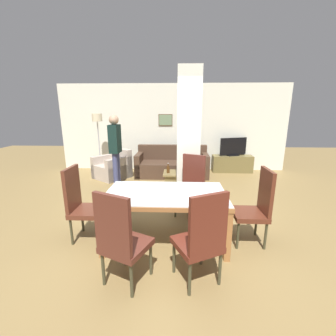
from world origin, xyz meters
TOP-DOWN VIEW (x-y plane):
  - ground_plane at (0.00, 0.00)m, footprint 18.00×18.00m
  - back_wall at (-0.00, 4.24)m, footprint 7.20×0.09m
  - divider_pillar at (0.38, 1.49)m, footprint 0.46×0.38m
  - dining_table at (0.00, 0.00)m, footprint 1.73×1.01m
  - dining_chair_near_left at (-0.43, -0.93)m, footprint 0.61×0.61m
  - dining_chair_near_right at (0.43, -0.88)m, footprint 0.62×0.62m
  - dining_chair_far_right at (0.43, 0.92)m, footprint 0.61×0.61m
  - dining_chair_head_right at (1.30, 0.00)m, footprint 0.46×0.46m
  - dining_chair_head_left at (-1.25, 0.00)m, footprint 0.46×0.46m
  - sofa at (0.01, 3.50)m, footprint 2.10×0.92m
  - armchair at (-1.69, 3.19)m, footprint 1.16×1.16m
  - coffee_table at (0.10, 2.38)m, footprint 0.55×0.59m
  - bottle at (-0.06, 2.33)m, footprint 0.08×0.08m
  - tv_stand at (1.90, 3.96)m, footprint 1.23×0.40m
  - tv_screen at (1.90, 3.96)m, footprint 0.86×0.34m
  - floor_lamp at (-2.18, 3.55)m, footprint 0.29×0.29m
  - standing_person at (-1.38, 2.45)m, footprint 0.24×0.39m

SIDE VIEW (x-z plane):
  - ground_plane at x=0.00m, z-range 0.00..0.00m
  - coffee_table at x=0.10m, z-range 0.01..0.40m
  - tv_stand at x=1.90m, z-range 0.00..0.52m
  - armchair at x=-1.69m, z-range -0.12..0.69m
  - sofa at x=0.01m, z-range -0.14..0.73m
  - bottle at x=-0.06m, z-range 0.37..0.61m
  - dining_chair_near_left at x=-0.43m, z-range 0.03..1.14m
  - dining_chair_near_right at x=0.43m, z-range 0.03..1.14m
  - dining_chair_far_right at x=0.43m, z-range 0.03..1.14m
  - dining_chair_head_right at x=1.30m, z-range 0.03..1.14m
  - dining_chair_head_left at x=-1.25m, z-range 0.03..1.14m
  - dining_table at x=0.00m, z-range 0.23..0.99m
  - tv_screen at x=1.90m, z-range 0.51..1.07m
  - standing_person at x=-1.38m, z-range 0.15..1.94m
  - divider_pillar at x=0.38m, z-range 0.00..2.70m
  - back_wall at x=0.00m, z-range 0.00..2.70m
  - floor_lamp at x=-2.18m, z-range 0.60..2.41m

